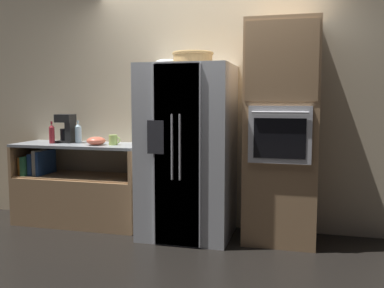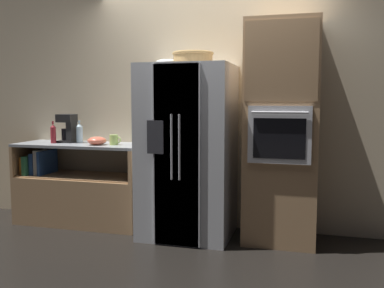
% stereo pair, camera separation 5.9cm
% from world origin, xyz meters
% --- Properties ---
extents(ground_plane, '(20.00, 20.00, 0.00)m').
position_xyz_m(ground_plane, '(0.00, 0.00, 0.00)').
color(ground_plane, black).
extents(wall_back, '(12.00, 0.06, 2.80)m').
position_xyz_m(wall_back, '(0.00, 0.48, 1.40)').
color(wall_back, beige).
rests_on(wall_back, ground_plane).
extents(counter_left, '(1.45, 0.56, 0.90)m').
position_xyz_m(counter_left, '(-1.43, 0.17, 0.33)').
color(counter_left, '#A87F56').
rests_on(counter_left, ground_plane).
extents(refrigerator, '(0.90, 0.79, 1.73)m').
position_xyz_m(refrigerator, '(-0.14, 0.06, 0.87)').
color(refrigerator, silver).
rests_on(refrigerator, ground_plane).
extents(wall_oven, '(0.69, 0.66, 2.13)m').
position_xyz_m(wall_oven, '(0.78, 0.14, 1.07)').
color(wall_oven, '#A87F56').
rests_on(wall_oven, ground_plane).
extents(wicker_basket, '(0.41, 0.41, 0.12)m').
position_xyz_m(wicker_basket, '(-0.08, 0.05, 1.80)').
color(wicker_basket, tan).
rests_on(wicker_basket, refrigerator).
extents(fruit_bowl, '(0.24, 0.24, 0.06)m').
position_xyz_m(fruit_bowl, '(-0.35, 0.08, 1.76)').
color(fruit_bowl, white).
rests_on(fruit_bowl, refrigerator).
extents(bottle_tall, '(0.06, 0.06, 0.25)m').
position_xyz_m(bottle_tall, '(-1.72, 0.12, 1.01)').
color(bottle_tall, maroon).
rests_on(bottle_tall, counter_left).
extents(bottle_short, '(0.07, 0.07, 0.25)m').
position_xyz_m(bottle_short, '(-1.46, 0.24, 1.02)').
color(bottle_short, silver).
rests_on(bottle_short, counter_left).
extents(mug, '(0.13, 0.09, 0.11)m').
position_xyz_m(mug, '(-0.99, 0.14, 0.96)').
color(mug, '#B2D166').
rests_on(mug, counter_left).
extents(mixing_bowl, '(0.20, 0.20, 0.09)m').
position_xyz_m(mixing_bowl, '(-1.16, 0.08, 0.95)').
color(mixing_bowl, '#DB664C').
rests_on(mixing_bowl, counter_left).
extents(coffee_maker, '(0.19, 0.16, 0.32)m').
position_xyz_m(coffee_maker, '(-1.60, 0.23, 1.08)').
color(coffee_maker, black).
rests_on(coffee_maker, counter_left).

